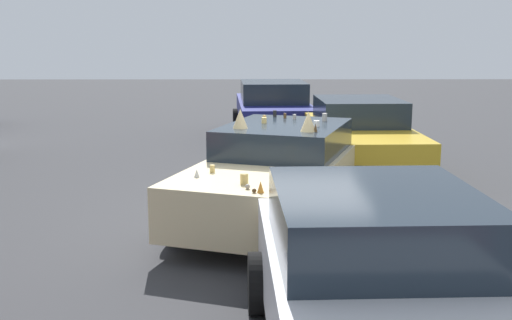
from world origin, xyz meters
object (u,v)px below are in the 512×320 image
art_car_decorated (278,172)px  parked_sedan_far_right (381,287)px  parked_sedan_behind_right (273,110)px  parked_sedan_near_left (361,137)px

art_car_decorated → parked_sedan_far_right: art_car_decorated is taller
art_car_decorated → parked_sedan_behind_right: size_ratio=1.05×
parked_sedan_near_left → parked_sedan_far_right: bearing=-10.0°
parked_sedan_behind_right → parked_sedan_far_right: size_ratio=1.14×
art_car_decorated → parked_sedan_behind_right: bearing=-162.7°
parked_sedan_far_right → parked_sedan_near_left: bearing=169.5°
art_car_decorated → parked_sedan_far_right: 4.38m
art_car_decorated → parked_sedan_near_left: size_ratio=1.11×
parked_sedan_behind_right → parked_sedan_near_left: bearing=-162.6°
parked_sedan_near_left → parked_sedan_far_right: size_ratio=1.08×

